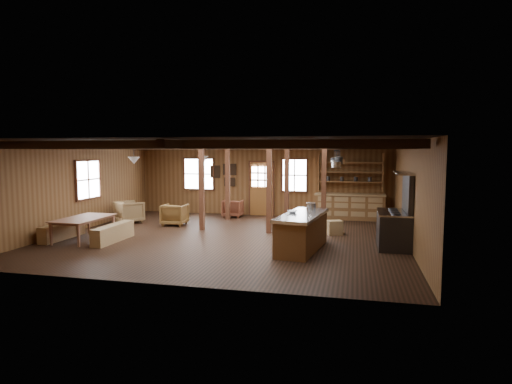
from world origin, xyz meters
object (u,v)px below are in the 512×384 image
dining_table (85,229)px  armchair_c (129,212)px  kitchen_island (302,232)px  armchair_b (233,208)px  armchair_a (175,215)px  commercial_range (396,223)px

dining_table → armchair_c: 2.95m
kitchen_island → dining_table: (-6.18, -0.20, -0.15)m
kitchen_island → armchair_b: 5.85m
armchair_a → armchair_c: (-1.76, 0.07, 0.02)m
armchair_a → armchair_c: 1.76m
armchair_c → dining_table: bearing=131.0°
armchair_c → armchair_b: bearing=-111.0°
dining_table → armchair_b: bearing=-29.8°
armchair_b → armchair_c: bearing=32.8°
commercial_range → dining_table: size_ratio=1.08×
commercial_range → kitchen_island: bearing=-160.0°
dining_table → armchair_b: 5.83m
kitchen_island → armchair_a: size_ratio=3.23×
armchair_a → commercial_range: bearing=162.6°
commercial_range → armchair_c: commercial_range is taller
commercial_range → armchair_c: bearing=168.0°
dining_table → armchair_b: size_ratio=2.52×
commercial_range → armchair_b: bearing=144.6°
armchair_a → armchair_b: (1.44, 2.19, -0.03)m
kitchen_island → commercial_range: 2.52m
armchair_b → armchair_c: armchair_c is taller
dining_table → armchair_c: size_ratio=2.17×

